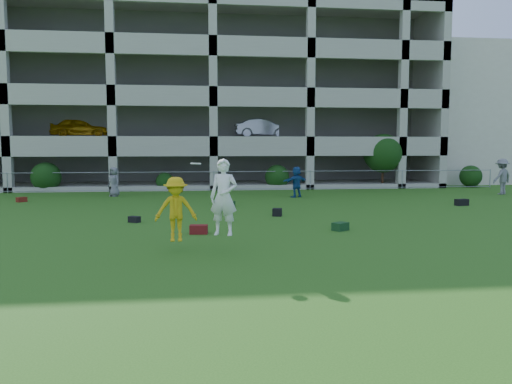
{
  "coord_description": "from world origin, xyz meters",
  "views": [
    {
      "loc": [
        -1.08,
        -11.43,
        2.77
      ],
      "look_at": [
        0.65,
        3.0,
        1.4
      ],
      "focal_mm": 35.0,
      "sensor_mm": 36.0,
      "label": 1
    }
  ],
  "objects": [
    {
      "name": "parking_garage",
      "position": [
        -0.01,
        27.7,
        6.01
      ],
      "size": [
        30.0,
        14.0,
        12.0
      ],
      "color": "#9E998C",
      "rests_on": "ground"
    },
    {
      "name": "bag_red_a",
      "position": [
        -1.02,
        4.09,
        0.14
      ],
      "size": [
        0.58,
        0.37,
        0.28
      ],
      "primitive_type": "cube",
      "rotation": [
        0.0,
        0.0,
        -0.12
      ],
      "color": "#5C0F17",
      "rests_on": "ground"
    },
    {
      "name": "bag_green_g",
      "position": [
        0.39,
        10.93,
        0.12
      ],
      "size": [
        0.57,
        0.45,
        0.25
      ],
      "primitive_type": "cube",
      "rotation": [
        0.0,
        0.0,
        -0.33
      ],
      "color": "#163513",
      "rests_on": "ground"
    },
    {
      "name": "ground",
      "position": [
        0.0,
        0.0,
        0.0
      ],
      "size": [
        100.0,
        100.0,
        0.0
      ],
      "primitive_type": "plane",
      "color": "#235114",
      "rests_on": "ground"
    },
    {
      "name": "stucco_building",
      "position": [
        23.0,
        28.0,
        5.0
      ],
      "size": [
        16.0,
        14.0,
        10.0
      ],
      "primitive_type": "cube",
      "color": "beige",
      "rests_on": "ground"
    },
    {
      "name": "bystander_f",
      "position": [
        16.03,
        14.72,
        1.0
      ],
      "size": [
        1.48,
        1.18,
        2.01
      ],
      "primitive_type": "imported",
      "rotation": [
        0.0,
        0.0,
        3.53
      ],
      "color": "slate",
      "rests_on": "ground"
    },
    {
      "name": "bag_black_b",
      "position": [
        -3.31,
        6.7,
        0.11
      ],
      "size": [
        0.47,
        0.43,
        0.22
      ],
      "primitive_type": "cube",
      "rotation": [
        0.0,
        0.0,
        -0.61
      ],
      "color": "black",
      "rests_on": "ground"
    },
    {
      "name": "bag_black_e",
      "position": [
        11.03,
        10.03,
        0.15
      ],
      "size": [
        0.65,
        0.42,
        0.3
      ],
      "primitive_type": "cube",
      "rotation": [
        0.0,
        0.0,
        0.22
      ],
      "color": "black",
      "rests_on": "ground"
    },
    {
      "name": "shrub_row",
      "position": [
        4.59,
        19.7,
        1.51
      ],
      "size": [
        34.38,
        2.52,
        3.5
      ],
      "color": "#163D11",
      "rests_on": "ground"
    },
    {
      "name": "frisbee_contest",
      "position": [
        -1.17,
        1.49,
        1.23
      ],
      "size": [
        2.2,
        1.0,
        2.16
      ],
      "color": "gold",
      "rests_on": "ground"
    },
    {
      "name": "bystander_d",
      "position": [
        4.22,
        14.6,
        0.82
      ],
      "size": [
        1.57,
        1.15,
        1.64
      ],
      "primitive_type": "imported",
      "rotation": [
        0.0,
        0.0,
        3.64
      ],
      "color": "navy",
      "rests_on": "ground"
    },
    {
      "name": "fence",
      "position": [
        0.0,
        19.0,
        0.61
      ],
      "size": [
        36.06,
        0.06,
        1.2
      ],
      "color": "gray",
      "rests_on": "ground"
    },
    {
      "name": "bystander_c",
      "position": [
        -5.5,
        16.16,
        0.79
      ],
      "size": [
        0.91,
        0.9,
        1.59
      ],
      "primitive_type": "imported",
      "rotation": [
        0.0,
        0.0,
        -0.75
      ],
      "color": "slate",
      "rests_on": "ground"
    },
    {
      "name": "bag_green_c",
      "position": [
        3.56,
        4.17,
        0.13
      ],
      "size": [
        0.61,
        0.57,
        0.26
      ],
      "primitive_type": "cube",
      "rotation": [
        0.0,
        0.0,
        0.61
      ],
      "color": "#133514",
      "rests_on": "ground"
    },
    {
      "name": "crate_d",
      "position": [
        2.05,
        7.68,
        0.15
      ],
      "size": [
        0.43,
        0.43,
        0.3
      ],
      "primitive_type": "cube",
      "rotation": [
        0.0,
        0.0,
        -0.26
      ],
      "color": "black",
      "rests_on": "ground"
    },
    {
      "name": "bag_red_f",
      "position": [
        -9.57,
        13.96,
        0.12
      ],
      "size": [
        0.51,
        0.52,
        0.24
      ],
      "primitive_type": "cube",
      "rotation": [
        0.0,
        0.0,
        0.82
      ],
      "color": "#521B0E",
      "rests_on": "ground"
    }
  ]
}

